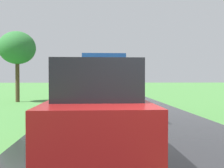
{
  "coord_description": "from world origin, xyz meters",
  "views": [
    {
      "loc": [
        -1.21,
        -3.36,
        1.68
      ],
      "look_at": [
        -0.38,
        9.61,
        1.4
      ],
      "focal_mm": 42.42,
      "sensor_mm": 36.0,
      "label": 1
    }
  ],
  "objects": [
    {
      "name": "following_car",
      "position": [
        -1.17,
        1.78,
        1.07
      ],
      "size": [
        1.74,
        4.1,
        1.92
      ],
      "color": "maroon",
      "rests_on": "road_surface"
    },
    {
      "name": "banana_truck_near",
      "position": [
        -0.79,
        9.0,
        1.48
      ],
      "size": [
        2.38,
        5.82,
        2.8
      ],
      "color": "#2D2D30",
      "rests_on": "road_surface"
    },
    {
      "name": "roadside_tree_near_left",
      "position": [
        -6.72,
        15.82,
        3.82
      ],
      "size": [
        2.58,
        2.58,
        5.01
      ],
      "color": "#4C3823",
      "rests_on": "ground"
    }
  ]
}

